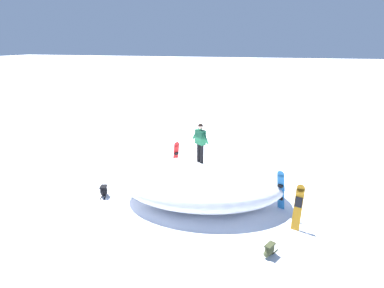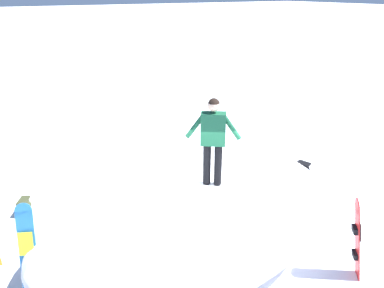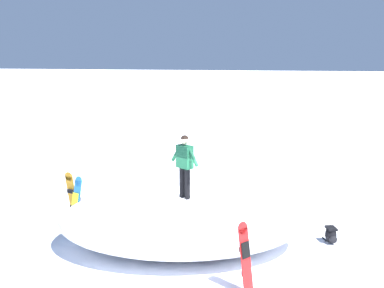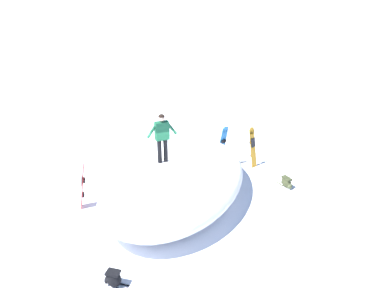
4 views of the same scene
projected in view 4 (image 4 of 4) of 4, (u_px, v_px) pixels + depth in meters
ground at (175, 193)px, 13.64m from camera, size 240.00×240.00×0.00m
snow_mound at (175, 181)px, 12.94m from camera, size 7.08×5.26×1.45m
snowboarder_standing at (162, 134)px, 12.24m from camera, size 0.84×0.66×1.62m
snowboard_primary_upright at (83, 185)px, 12.54m from camera, size 0.38×0.38×1.58m
snowboard_secondary_upright at (253, 147)px, 15.09m from camera, size 0.34×0.35×1.60m
snowboard_tertiary_upright at (222, 145)px, 15.12m from camera, size 0.41×0.47×1.70m
backpack_near at (287, 182)px, 13.90m from camera, size 0.46×0.66×0.39m
backpack_far at (113, 278)px, 9.66m from camera, size 0.39×0.63×0.46m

